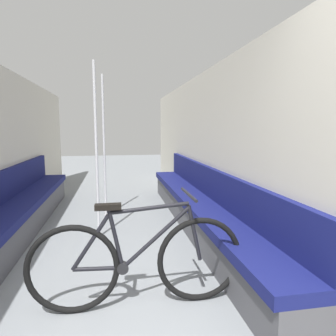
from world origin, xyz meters
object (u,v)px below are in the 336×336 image
(bench_seat_row_left, at_px, (14,218))
(grab_pole_far, at_px, (104,149))
(grab_pole_near, at_px, (96,154))
(bench_seat_row_right, at_px, (199,209))
(bicycle, at_px, (138,262))

(bench_seat_row_left, xyz_separation_m, grab_pole_far, (1.12, 0.91, 0.81))
(grab_pole_near, bearing_deg, grab_pole_far, 86.14)
(bench_seat_row_left, distance_m, bench_seat_row_right, 2.44)
(bicycle, relative_size, grab_pole_near, 0.76)
(bench_seat_row_left, distance_m, bicycle, 2.25)
(bicycle, bearing_deg, grab_pole_far, 84.83)
(grab_pole_near, distance_m, grab_pole_far, 0.97)
(bench_seat_row_right, bearing_deg, bicycle, -119.88)
(grab_pole_near, bearing_deg, bench_seat_row_right, 2.33)
(bench_seat_row_left, relative_size, grab_pole_near, 2.21)
(bicycle, bearing_deg, bench_seat_row_left, 117.92)
(bicycle, distance_m, grab_pole_far, 2.75)
(bench_seat_row_right, distance_m, grab_pole_near, 1.60)
(bench_seat_row_right, xyz_separation_m, grab_pole_near, (-1.38, -0.06, 0.81))
(bench_seat_row_left, distance_m, grab_pole_far, 1.66)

